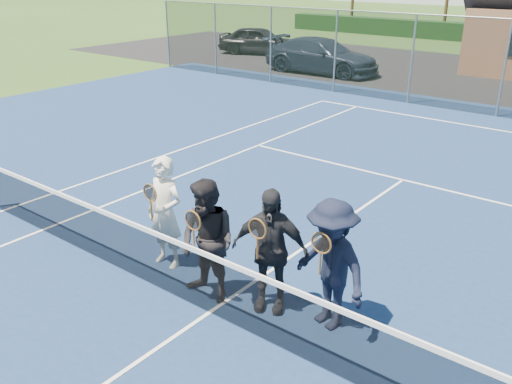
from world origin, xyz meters
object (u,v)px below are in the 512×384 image
tennis_net (208,281)px  player_d (331,265)px  player_b (208,242)px  player_c (270,250)px  car_a (259,40)px  player_a (165,213)px  car_c (322,56)px  car_b (313,56)px

tennis_net → player_d: (1.40, 0.81, 0.38)m
player_b → player_d: 1.75m
player_b → player_c: (0.82, 0.34, 0.00)m
tennis_net → player_d: 1.66m
car_a → player_a: (12.77, -18.83, 0.19)m
player_a → player_d: (2.84, 0.22, -0.00)m
car_a → player_c: (14.76, -18.79, 0.19)m
tennis_net → player_b: bearing=132.0°
car_a → player_b: player_b is taller
car_a → car_c: size_ratio=0.82×
car_a → tennis_net: (14.20, -19.42, -0.19)m
car_b → car_c: size_ratio=0.74×
tennis_net → player_c: (0.55, 0.63, 0.38)m
car_b → player_d: player_d is taller
car_a → player_c: 23.89m
tennis_net → player_d: bearing=29.8°
car_b → player_b: (9.01, -16.89, 0.28)m
car_b → player_a: 18.36m
tennis_net → player_d: player_d is taller
car_c → player_b: player_b is taller
car_b → car_c: 0.97m
car_c → player_a: bearing=-157.8°
car_a → player_d: player_d is taller
car_b → player_a: size_ratio=2.15×
car_b → player_c: bearing=-168.2°
player_a → player_c: (1.99, 0.04, -0.00)m
car_c → player_a: 17.54m
player_c → player_b: bearing=-157.6°
player_a → player_d: 2.85m
player_a → player_d: bearing=4.4°
player_a → player_b: same height
car_b → player_a: (7.84, -16.60, 0.28)m
player_c → player_a: bearing=-178.8°
player_c → tennis_net: bearing=-131.3°
player_d → car_a: bearing=130.0°
player_a → player_b: size_ratio=1.00×
car_b → player_c: player_c is taller
car_b → tennis_net: (9.28, -17.18, -0.10)m
car_b → tennis_net: car_b is taller
car_b → player_b: bearing=-170.9°
player_b → car_a: bearing=126.1°
player_b → player_c: same height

